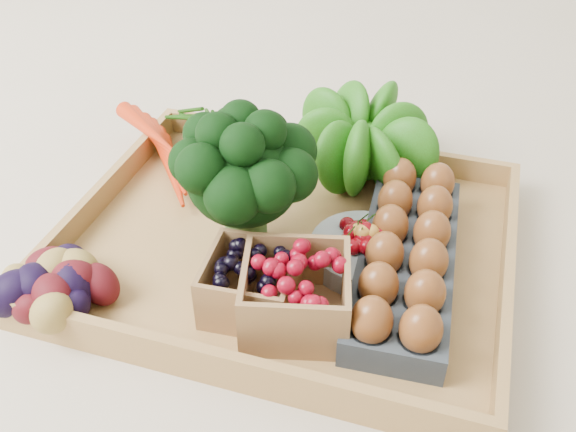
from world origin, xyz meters
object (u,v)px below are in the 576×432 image
(tray, at_px, (288,248))
(cherry_bowl, at_px, (363,254))
(broccoli, at_px, (245,201))
(egg_carton, at_px, (406,263))

(tray, relative_size, cherry_bowl, 4.19)
(cherry_bowl, bearing_deg, broccoli, -177.96)
(cherry_bowl, relative_size, egg_carton, 0.42)
(tray, distance_m, egg_carton, 0.15)
(cherry_bowl, bearing_deg, egg_carton, -1.86)
(cherry_bowl, distance_m, egg_carton, 0.05)
(broccoli, bearing_deg, tray, 18.65)
(broccoli, distance_m, cherry_bowl, 0.16)
(tray, bearing_deg, egg_carton, -4.98)
(tray, distance_m, cherry_bowl, 0.10)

